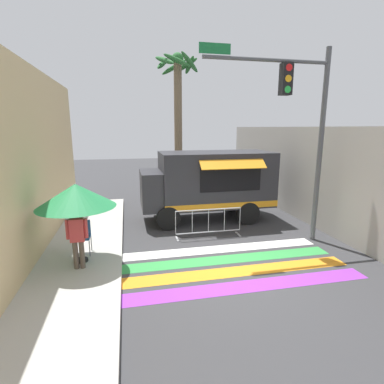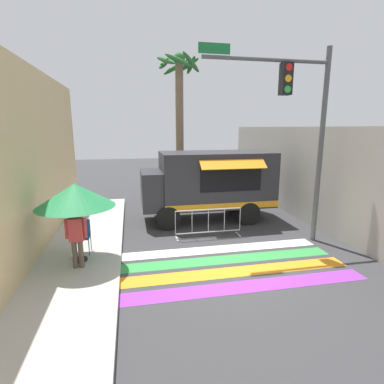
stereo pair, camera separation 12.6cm
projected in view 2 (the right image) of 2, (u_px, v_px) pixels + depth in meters
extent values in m
plane|color=#38383A|center=(228.00, 267.00, 8.12)|extent=(60.00, 60.00, 0.00)
cube|color=#B7B5AD|center=(25.00, 283.00, 7.11)|extent=(4.40, 16.00, 0.17)
cube|color=#DBBC84|center=(4.00, 174.00, 6.53)|extent=(0.25, 16.00, 5.41)
cube|color=#A39E93|center=(313.00, 176.00, 11.45)|extent=(0.20, 16.00, 3.73)
cube|color=purple|center=(243.00, 287.00, 7.09)|extent=(6.40, 0.56, 0.01)
cube|color=orange|center=(232.00, 272.00, 7.82)|extent=(6.40, 0.56, 0.01)
cube|color=green|center=(224.00, 260.00, 8.54)|extent=(6.40, 0.56, 0.01)
cube|color=white|center=(216.00, 249.00, 9.27)|extent=(6.40, 0.56, 0.01)
cube|color=#2D2D33|center=(216.00, 179.00, 12.04)|extent=(4.42, 2.12, 2.13)
cube|color=#2D2D33|center=(162.00, 189.00, 11.68)|extent=(1.56, 1.95, 1.44)
cube|color=#1E232D|center=(142.00, 181.00, 11.46)|extent=(0.06, 1.69, 0.55)
cube|color=black|center=(231.00, 179.00, 11.03)|extent=(2.34, 0.03, 0.96)
cube|color=orange|center=(234.00, 164.00, 10.72)|extent=(2.44, 0.43, 0.31)
cube|color=orange|center=(224.00, 206.00, 11.21)|extent=(4.42, 0.01, 0.24)
cylinder|color=black|center=(168.00, 218.00, 10.96)|extent=(0.89, 0.22, 0.89)
cylinder|color=black|center=(163.00, 205.00, 12.83)|extent=(0.89, 0.22, 0.89)
cylinder|color=black|center=(249.00, 214.00, 11.58)|extent=(0.89, 0.22, 0.89)
cylinder|color=black|center=(232.00, 202.00, 13.44)|extent=(0.89, 0.22, 0.89)
cylinder|color=#515456|center=(321.00, 149.00, 9.45)|extent=(0.16, 0.16, 6.05)
cylinder|color=#515456|center=(268.00, 60.00, 8.53)|extent=(3.88, 0.11, 0.11)
cube|color=black|center=(286.00, 79.00, 8.72)|extent=(0.32, 0.28, 0.90)
cylinder|color=red|center=(289.00, 67.00, 8.52)|extent=(0.20, 0.02, 0.20)
cylinder|color=#F2A519|center=(288.00, 78.00, 8.59)|extent=(0.20, 0.02, 0.20)
cylinder|color=green|center=(288.00, 89.00, 8.65)|extent=(0.20, 0.02, 0.20)
cube|color=#197238|center=(214.00, 48.00, 8.15)|extent=(0.90, 0.02, 0.28)
cylinder|color=black|center=(81.00, 260.00, 8.11)|extent=(0.36, 0.36, 0.06)
cylinder|color=#B2B2B7|center=(77.00, 223.00, 7.89)|extent=(0.04, 0.04, 2.13)
cone|color=#268C4C|center=(75.00, 195.00, 7.73)|extent=(2.01, 2.01, 0.61)
cylinder|color=#4C4C51|center=(73.00, 249.00, 8.30)|extent=(0.02, 0.02, 0.46)
cylinder|color=#4C4C51|center=(89.00, 248.00, 8.39)|extent=(0.02, 0.02, 0.46)
cylinder|color=#4C4C51|center=(75.00, 243.00, 8.72)|extent=(0.02, 0.02, 0.46)
cylinder|color=#4C4C51|center=(91.00, 242.00, 8.81)|extent=(0.02, 0.02, 0.46)
cube|color=#2D5999|center=(81.00, 237.00, 8.50)|extent=(0.46, 0.46, 0.03)
cube|color=#2D5999|center=(82.00, 227.00, 8.66)|extent=(0.46, 0.03, 0.44)
cylinder|color=brown|center=(75.00, 254.00, 7.64)|extent=(0.13, 0.13, 0.73)
cylinder|color=brown|center=(81.00, 254.00, 7.67)|extent=(0.13, 0.13, 0.73)
cube|color=#CC3F3F|center=(76.00, 230.00, 7.52)|extent=(0.34, 0.20, 0.59)
cylinder|color=#CC3F3F|center=(66.00, 229.00, 7.47)|extent=(0.09, 0.09, 0.50)
cylinder|color=#CC3F3F|center=(85.00, 228.00, 7.55)|extent=(0.09, 0.09, 0.50)
sphere|color=tan|center=(74.00, 213.00, 7.42)|extent=(0.21, 0.21, 0.21)
cylinder|color=#B7BABF|center=(209.00, 210.00, 10.13)|extent=(2.28, 0.04, 0.04)
cylinder|color=#B7BABF|center=(208.00, 232.00, 10.30)|extent=(2.28, 0.04, 0.04)
cylinder|color=#B7BABF|center=(175.00, 223.00, 9.99)|extent=(0.02, 0.02, 0.80)
cylinder|color=#B7BABF|center=(192.00, 222.00, 10.10)|extent=(0.02, 0.02, 0.80)
cylinder|color=#B7BABF|center=(208.00, 221.00, 10.22)|extent=(0.02, 0.02, 0.80)
cylinder|color=#B7BABF|center=(224.00, 220.00, 10.33)|extent=(0.02, 0.02, 0.80)
cylinder|color=#B7BABF|center=(240.00, 219.00, 10.44)|extent=(0.02, 0.02, 0.80)
cube|color=#B7BABF|center=(177.00, 239.00, 10.12)|extent=(0.06, 0.44, 0.03)
cube|color=#B7BABF|center=(238.00, 234.00, 10.55)|extent=(0.06, 0.44, 0.03)
cylinder|color=#7A664C|center=(180.00, 132.00, 15.87)|extent=(0.41, 0.41, 6.96)
sphere|color=#2D6B33|center=(179.00, 59.00, 15.10)|extent=(0.60, 0.60, 0.60)
ellipsoid|color=#2D6B33|center=(191.00, 65.00, 15.38)|extent=(0.42, 1.25, 0.87)
ellipsoid|color=#2D6B33|center=(188.00, 65.00, 15.72)|extent=(1.14, 1.26, 0.73)
ellipsoid|color=#2D6B33|center=(176.00, 67.00, 15.87)|extent=(1.44, 0.36, 0.99)
ellipsoid|color=#2D6B33|center=(164.00, 64.00, 15.33)|extent=(0.88, 1.53, 0.88)
ellipsoid|color=#2D6B33|center=(166.00, 60.00, 14.65)|extent=(0.95, 1.55, 0.74)
ellipsoid|color=#2D6B33|center=(178.00, 60.00, 14.47)|extent=(1.40, 0.53, 0.78)
ellipsoid|color=#2D6B33|center=(191.00, 62.00, 14.72)|extent=(1.23, 1.15, 0.96)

